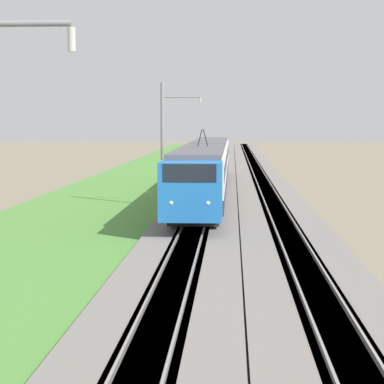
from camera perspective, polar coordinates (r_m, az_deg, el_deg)
ballast_main at (r=54.71m, az=1.12°, el=-0.18°), size 240.00×4.40×0.30m
ballast_adjacent at (r=54.74m, az=5.79°, el=-0.21°), size 240.00×4.40×0.30m
track_main at (r=54.71m, az=1.12°, el=-0.17°), size 240.00×1.57×0.45m
track_adjacent at (r=54.74m, az=5.79°, el=-0.20°), size 240.00×1.57×0.45m
grass_verge at (r=55.31m, az=-5.55°, el=-0.24°), size 240.00×11.00×0.12m
passenger_train at (r=54.27m, az=1.12°, el=2.08°), size 42.55×2.97×4.99m
catenary_mast_mid at (r=47.23m, az=-2.19°, el=3.71°), size 0.22×2.56×7.89m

